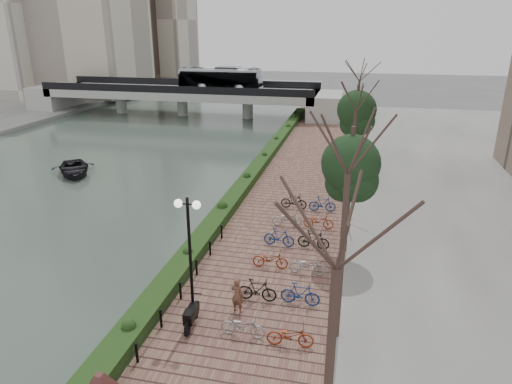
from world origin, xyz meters
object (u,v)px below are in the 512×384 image
(lamppost, at_px, (189,234))
(boat, at_px, (74,169))
(motorcycle, at_px, (192,314))
(pedestrian, at_px, (237,295))

(lamppost, relative_size, boat, 1.05)
(motorcycle, xyz_separation_m, boat, (-16.53, 17.18, -0.48))
(lamppost, bearing_deg, boat, 134.49)
(motorcycle, relative_size, boat, 0.33)
(pedestrian, bearing_deg, boat, -26.43)
(lamppost, distance_m, motorcycle, 3.19)
(motorcycle, xyz_separation_m, pedestrian, (1.49, 1.23, 0.26))
(pedestrian, relative_size, boat, 0.31)
(pedestrian, distance_m, boat, 24.08)
(lamppost, height_order, boat, lamppost)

